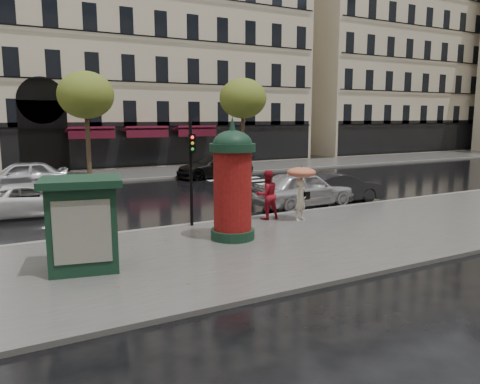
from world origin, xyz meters
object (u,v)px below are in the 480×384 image
newsstand (83,223)px  car_silver (303,189)px  traffic_light (191,163)px  car_darkgrey (339,188)px  car_white (33,200)px  morris_column (233,181)px  car_far_silver (21,176)px  man_burgundy (99,213)px  woman_umbrella (301,184)px  woman_red (267,195)px  car_black (215,166)px

newsstand → car_silver: size_ratio=0.49×
traffic_light → newsstand: 5.29m
car_darkgrey → car_white: car_darkgrey is taller
morris_column → car_white: 8.93m
car_silver → car_far_silver: 14.90m
car_darkgrey → car_far_silver: bearing=52.7°
car_darkgrey → car_white: size_ratio=0.89×
car_silver → car_white: car_silver is taller
man_burgundy → newsstand: (-0.97, -2.72, 0.34)m
morris_column → woman_umbrella: bearing=17.6°
newsstand → car_silver: (10.05, 4.52, -0.51)m
woman_red → newsstand: 7.57m
woman_umbrella → newsstand: bearing=-166.5°
woman_umbrella → car_darkgrey: 4.85m
car_white → car_black: 13.55m
woman_red → man_burgundy: (-6.09, 0.00, -0.07)m
woman_umbrella → woman_red: woman_umbrella is taller
man_burgundy → car_darkgrey: size_ratio=0.41×
car_black → traffic_light: bearing=-29.6°
woman_red → car_white: woman_red is taller
woman_umbrella → man_burgundy: woman_umbrella is taller
woman_red → newsstand: newsstand is taller
morris_column → car_darkgrey: (7.42, 3.67, -1.25)m
car_far_silver → car_black: bearing=92.8°
car_silver → car_darkgrey: (2.00, 0.00, -0.11)m
woman_red → car_white: 9.25m
newsstand → car_black: bearing=54.4°
car_silver → woman_red: bearing=121.0°
woman_umbrella → morris_column: size_ratio=0.53×
traffic_light → car_darkgrey: bearing=10.6°
traffic_light → newsstand: bearing=-144.0°
man_burgundy → car_silver: man_burgundy is taller
woman_red → morris_column: (-2.43, -1.87, 0.90)m
man_burgundy → traffic_light: traffic_light is taller
car_black → car_far_silver: size_ratio=1.07×
woman_umbrella → newsstand: newsstand is taller
car_darkgrey → car_white: bearing=77.4°
car_white → car_black: size_ratio=0.91×
traffic_light → car_white: bearing=133.0°
woman_umbrella → car_far_silver: bearing=122.5°
woman_umbrella → car_darkgrey: size_ratio=0.49×
car_black → car_silver: bearing=-5.6°
morris_column → traffic_light: size_ratio=1.05×
morris_column → car_silver: 6.64m
car_black → man_burgundy: bearing=-39.1°
car_silver → car_black: size_ratio=0.91×
man_burgundy → woman_red: bearing=160.4°
traffic_light → newsstand: traffic_light is taller
car_black → car_far_silver: car_far_silver is taller
newsstand → car_white: 8.11m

